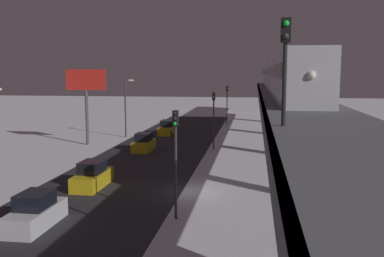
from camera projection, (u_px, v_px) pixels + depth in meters
ground_plane at (191, 192)px, 31.23m from camera, size 240.00×240.00×0.00m
avenue_asphalt at (109, 188)px, 32.10m from camera, size 11.00×106.17×0.01m
elevated_railway at (296, 115)px, 29.48m from camera, size 5.00×106.17×6.54m
subway_train at (277, 74)px, 58.68m from camera, size 2.94×74.07×3.40m
rail_signal at (285, 53)px, 15.99m from camera, size 0.36×0.41×4.00m
sedan_yellow at (167, 129)px, 60.16m from camera, size 1.91×4.78×1.97m
sedan_yellow_2 at (92, 176)px, 32.49m from camera, size 1.80×4.61×1.97m
sedan_white at (35, 213)px, 24.06m from camera, size 1.80×4.46×1.97m
sedan_yellow_3 at (144, 144)px, 47.48m from camera, size 1.80×4.21×1.97m
traffic_light_near at (176, 149)px, 24.93m from camera, size 0.32×0.44×6.40m
traffic_light_mid at (214, 112)px, 47.83m from camera, size 0.32×0.44×6.40m
traffic_light_far at (227, 99)px, 70.74m from camera, size 0.32×0.44×6.40m
commercial_billboard at (86, 87)px, 50.72m from camera, size 4.80×0.36×8.90m
street_lamp_far at (127, 101)px, 56.88m from camera, size 1.35×0.44×7.65m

